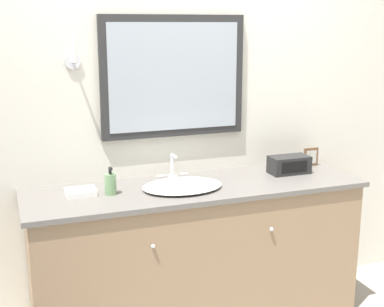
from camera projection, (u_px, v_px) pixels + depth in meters
The scene contains 7 objects.
wall_back at pixel (179, 113), 3.39m from camera, with size 8.00×0.18×2.55m.
vanity_counter at pixel (197, 254), 3.30m from camera, with size 2.04×0.59×0.89m.
sink_basin at pixel (182, 185), 3.13m from camera, with size 0.48×0.40×0.17m.
soap_bottle at pixel (111, 184), 3.02m from camera, with size 0.07×0.07×0.16m.
appliance_box at pixel (289, 165), 3.45m from camera, with size 0.26×0.14×0.11m.
picture_frame at pixel (311, 157), 3.62m from camera, with size 0.11×0.01×0.13m.
hand_towel_near_sink at pixel (81, 192), 3.01m from camera, with size 0.17×0.13×0.03m.
Camera 1 is at (-1.07, -2.57, 1.83)m, focal length 50.00 mm.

